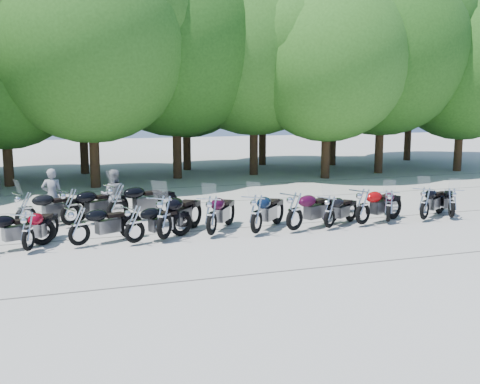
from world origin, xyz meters
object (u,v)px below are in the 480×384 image
object	(u,v)px
motorcycle_2	(79,225)
motorcycle_9	(363,205)
motorcycle_3	(134,223)
motorcycle_5	(212,214)
motorcycle_10	(389,205)
rider_0	(52,196)
motorcycle_4	(164,216)
motorcycle_14	(70,206)
motorcycle_8	(330,211)
motorcycle_7	(295,210)
motorcycle_6	(256,213)
motorcycle_11	(425,202)
motorcycle_1	(28,230)
rider_1	(113,195)
motorcycle_12	(452,202)
motorcycle_13	(25,209)
motorcycle_15	(117,201)

from	to	relation	value
motorcycle_2	motorcycle_9	bearing A→B (deg)	-114.61
motorcycle_3	motorcycle_5	size ratio (longest dim) A/B	0.91
motorcycle_10	rider_0	bearing A→B (deg)	13.88
motorcycle_4	motorcycle_14	world-z (taller)	motorcycle_4
motorcycle_10	motorcycle_14	xyz separation A→B (m)	(-9.45, 2.54, 0.08)
motorcycle_8	motorcycle_2	bearing A→B (deg)	53.37
motorcycle_7	motorcycle_14	distance (m)	6.75
rider_0	motorcycle_6	bearing A→B (deg)	151.39
motorcycle_3	motorcycle_11	xyz separation A→B (m)	(9.18, 0.13, 0.02)
motorcycle_7	motorcycle_3	bearing A→B (deg)	64.98
motorcycle_7	motorcycle_1	bearing A→B (deg)	64.56
motorcycle_10	rider_1	xyz separation A→B (m)	(-8.10, 3.13, 0.24)
motorcycle_8	rider_1	xyz separation A→B (m)	(-5.96, 3.32, 0.26)
motorcycle_5	motorcycle_6	xyz separation A→B (m)	(1.26, -0.21, 0.00)
motorcycle_11	motorcycle_14	world-z (taller)	motorcycle_14
motorcycle_2	motorcycle_10	bearing A→B (deg)	-113.90
motorcycle_4	rider_1	distance (m)	3.38
motorcycle_8	motorcycle_12	size ratio (longest dim) A/B	1.00
motorcycle_12	motorcycle_13	world-z (taller)	motorcycle_13
motorcycle_11	motorcycle_15	distance (m)	9.71
motorcycle_2	rider_0	world-z (taller)	rider_0
motorcycle_7	rider_0	size ratio (longest dim) A/B	1.37
motorcycle_5	motorcycle_12	size ratio (longest dim) A/B	1.15
motorcycle_1	motorcycle_6	world-z (taller)	motorcycle_6
motorcycle_7	motorcycle_11	bearing A→B (deg)	-113.63
motorcycle_1	motorcycle_4	bearing A→B (deg)	-156.63
motorcycle_4	motorcycle_5	xyz separation A→B (m)	(1.35, 0.08, -0.06)
motorcycle_4	motorcycle_9	bearing A→B (deg)	-140.53
motorcycle_5	motorcycle_10	xyz separation A→B (m)	(5.73, 0.01, -0.07)
motorcycle_8	rider_0	world-z (taller)	rider_0
motorcycle_2	motorcycle_10	xyz separation A→B (m)	(9.31, 0.03, -0.01)
motorcycle_13	motorcycle_15	bearing A→B (deg)	-113.27
motorcycle_8	motorcycle_6	bearing A→B (deg)	55.27
motorcycle_7	motorcycle_12	size ratio (longest dim) A/B	1.16
motorcycle_2	motorcycle_14	world-z (taller)	motorcycle_14
motorcycle_1	motorcycle_11	size ratio (longest dim) A/B	0.96
motorcycle_3	rider_1	xyz separation A→B (m)	(-0.21, 3.34, 0.23)
motorcycle_6	motorcycle_11	bearing A→B (deg)	-135.77
motorcycle_7	motorcycle_12	xyz separation A→B (m)	(5.58, 0.10, -0.09)
motorcycle_1	motorcycle_4	size ratio (longest dim) A/B	0.83
motorcycle_1	motorcycle_10	xyz separation A→B (m)	(10.55, 0.16, 0.00)
motorcycle_3	motorcycle_12	distance (m)	10.20
motorcycle_6	motorcycle_12	bearing A→B (deg)	-136.13
motorcycle_8	motorcycle_14	bearing A→B (deg)	34.14
motorcycle_2	motorcycle_8	distance (m)	7.17
motorcycle_4	motorcycle_8	size ratio (longest dim) A/B	1.24
motorcycle_8	motorcycle_11	bearing A→B (deg)	-123.34
motorcycle_2	motorcycle_5	distance (m)	3.58
motorcycle_9	motorcycle_15	bearing A→B (deg)	45.13
motorcycle_14	rider_0	size ratio (longest dim) A/B	1.38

